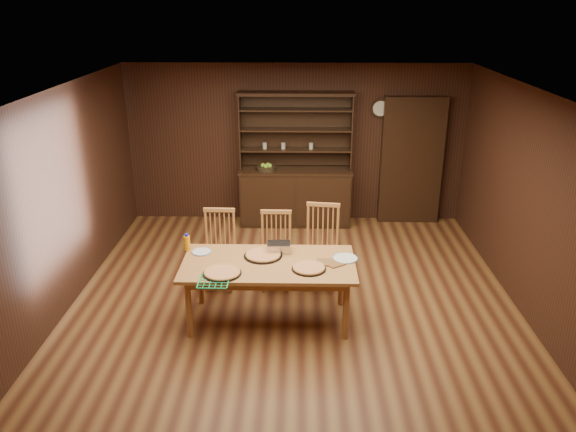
{
  "coord_description": "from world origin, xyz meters",
  "views": [
    {
      "loc": [
        0.05,
        -6.03,
        3.56
      ],
      "look_at": [
        -0.07,
        0.4,
        1.04
      ],
      "focal_mm": 35.0,
      "sensor_mm": 36.0,
      "label": 1
    }
  ],
  "objects_px": {
    "juice_bottle": "(187,243)",
    "chair_left": "(220,246)",
    "dining_table": "(269,268)",
    "chair_right": "(322,243)",
    "chair_center": "(276,247)",
    "china_hutch": "(295,189)"
  },
  "relations": [
    {
      "from": "dining_table",
      "to": "chair_left",
      "type": "xyz_separation_m",
      "value": [
        -0.68,
        0.87,
        -0.12
      ]
    },
    {
      "from": "chair_right",
      "to": "chair_center",
      "type": "bearing_deg",
      "value": -168.26
    },
    {
      "from": "chair_left",
      "to": "chair_center",
      "type": "xyz_separation_m",
      "value": [
        0.73,
        0.0,
        -0.01
      ]
    },
    {
      "from": "juice_bottle",
      "to": "chair_center",
      "type": "bearing_deg",
      "value": 28.13
    },
    {
      "from": "chair_center",
      "to": "juice_bottle",
      "type": "xyz_separation_m",
      "value": [
        -1.03,
        -0.55,
        0.3
      ]
    },
    {
      "from": "china_hutch",
      "to": "chair_center",
      "type": "relative_size",
      "value": 2.13
    },
    {
      "from": "dining_table",
      "to": "chair_right",
      "type": "distance_m",
      "value": 1.12
    },
    {
      "from": "chair_right",
      "to": "juice_bottle",
      "type": "distance_m",
      "value": 1.75
    },
    {
      "from": "chair_center",
      "to": "chair_right",
      "type": "relative_size",
      "value": 0.92
    },
    {
      "from": "chair_center",
      "to": "chair_right",
      "type": "bearing_deg",
      "value": 5.27
    },
    {
      "from": "dining_table",
      "to": "chair_right",
      "type": "xyz_separation_m",
      "value": [
        0.64,
        0.92,
        -0.09
      ]
    },
    {
      "from": "chair_right",
      "to": "juice_bottle",
      "type": "relative_size",
      "value": 5.38
    },
    {
      "from": "dining_table",
      "to": "chair_left",
      "type": "distance_m",
      "value": 1.11
    },
    {
      "from": "chair_center",
      "to": "juice_bottle",
      "type": "relative_size",
      "value": 4.97
    },
    {
      "from": "chair_center",
      "to": "chair_right",
      "type": "xyz_separation_m",
      "value": [
        0.59,
        0.05,
        0.05
      ]
    },
    {
      "from": "chair_left",
      "to": "chair_center",
      "type": "bearing_deg",
      "value": 1.58
    },
    {
      "from": "dining_table",
      "to": "juice_bottle",
      "type": "bearing_deg",
      "value": 161.88
    },
    {
      "from": "dining_table",
      "to": "juice_bottle",
      "type": "distance_m",
      "value": 1.05
    },
    {
      "from": "chair_left",
      "to": "juice_bottle",
      "type": "height_order",
      "value": "chair_left"
    },
    {
      "from": "juice_bottle",
      "to": "chair_left",
      "type": "bearing_deg",
      "value": 61.25
    },
    {
      "from": "chair_right",
      "to": "dining_table",
      "type": "bearing_deg",
      "value": -117.63
    },
    {
      "from": "dining_table",
      "to": "chair_left",
      "type": "bearing_deg",
      "value": 128.13
    }
  ]
}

